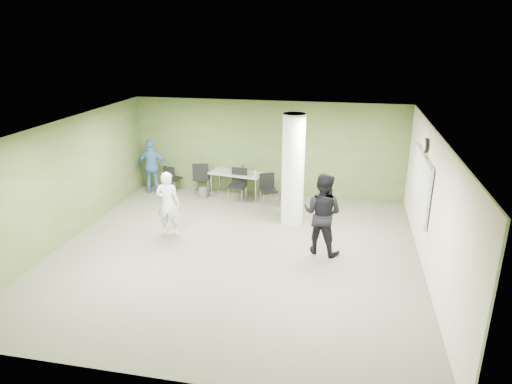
% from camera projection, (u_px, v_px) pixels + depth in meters
% --- Properties ---
extents(floor, '(8.00, 8.00, 0.00)m').
position_uv_depth(floor, '(235.00, 253.00, 10.14)').
color(floor, '#4D4C3C').
rests_on(floor, ground).
extents(ceiling, '(8.00, 8.00, 0.00)m').
position_uv_depth(ceiling, '(233.00, 128.00, 9.21)').
color(ceiling, white).
rests_on(ceiling, wall_back).
extents(wall_back, '(8.00, 2.80, 0.02)m').
position_uv_depth(wall_back, '(268.00, 149.00, 13.37)').
color(wall_back, '#3F5528').
rests_on(wall_back, floor).
extents(wall_left, '(0.02, 8.00, 2.80)m').
position_uv_depth(wall_left, '(65.00, 182.00, 10.43)').
color(wall_left, '#3F5528').
rests_on(wall_left, floor).
extents(wall_right_cream, '(0.02, 8.00, 2.80)m').
position_uv_depth(wall_right_cream, '(433.00, 207.00, 8.92)').
color(wall_right_cream, beige).
rests_on(wall_right_cream, floor).
extents(column, '(0.56, 0.56, 2.80)m').
position_uv_depth(column, '(293.00, 170.00, 11.33)').
color(column, silver).
rests_on(column, floor).
extents(whiteboard, '(0.05, 2.30, 1.30)m').
position_uv_depth(whiteboard, '(421.00, 183.00, 10.01)').
color(whiteboard, silver).
rests_on(whiteboard, wall_right_cream).
extents(wall_clock, '(0.06, 0.32, 0.32)m').
position_uv_depth(wall_clock, '(426.00, 145.00, 9.73)').
color(wall_clock, black).
rests_on(wall_clock, wall_right_cream).
extents(folding_table, '(1.67, 0.96, 1.00)m').
position_uv_depth(folding_table, '(237.00, 174.00, 13.34)').
color(folding_table, gray).
rests_on(folding_table, floor).
extents(wastebasket, '(0.26, 0.26, 0.30)m').
position_uv_depth(wastebasket, '(203.00, 193.00, 13.43)').
color(wastebasket, '#4C4C4C').
rests_on(wastebasket, floor).
extents(chair_back_left, '(0.51, 0.51, 0.84)m').
position_uv_depth(chair_back_left, '(172.00, 177.00, 13.82)').
color(chair_back_left, black).
rests_on(chair_back_left, floor).
extents(chair_back_right, '(0.59, 0.59, 0.99)m').
position_uv_depth(chair_back_right, '(201.00, 176.00, 13.60)').
color(chair_back_right, black).
rests_on(chair_back_right, floor).
extents(chair_table_left, '(0.51, 0.51, 0.96)m').
position_uv_depth(chair_table_left, '(238.00, 182.00, 13.06)').
color(chair_table_left, black).
rests_on(chair_table_left, floor).
extents(chair_table_right, '(0.59, 0.59, 0.89)m').
position_uv_depth(chair_table_right, '(268.00, 187.00, 12.81)').
color(chair_table_right, black).
rests_on(chair_table_right, floor).
extents(woman_white, '(0.60, 0.42, 1.57)m').
position_uv_depth(woman_white, '(168.00, 204.00, 10.83)').
color(woman_white, silver).
rests_on(woman_white, floor).
extents(man_black, '(1.06, 0.94, 1.83)m').
position_uv_depth(man_black, '(322.00, 214.00, 9.89)').
color(man_black, black).
rests_on(man_black, floor).
extents(man_blue, '(1.02, 0.56, 1.65)m').
position_uv_depth(man_blue, '(152.00, 167.00, 13.65)').
color(man_blue, teal).
rests_on(man_blue, floor).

